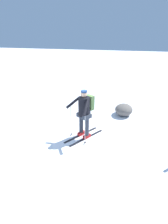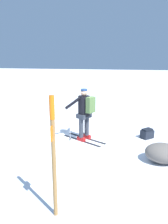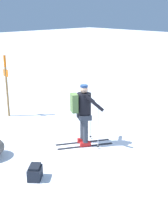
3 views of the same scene
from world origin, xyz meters
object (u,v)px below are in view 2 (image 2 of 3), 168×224
object	(u,v)px
skier	(84,111)
rock_boulder	(163,153)
dropped_backpack	(147,134)
trail_marker	(53,148)

from	to	relation	value
skier	rock_boulder	size ratio (longest dim) A/B	1.88
dropped_backpack	trail_marker	distance (m)	4.77
skier	trail_marker	bearing A→B (deg)	93.23
skier	trail_marker	xyz separation A→B (m)	(-0.21, 3.64, 0.26)
skier	dropped_backpack	world-z (taller)	skier
skier	rock_boulder	bearing A→B (deg)	154.18
rock_boulder	trail_marker	bearing A→B (deg)	49.31
trail_marker	rock_boulder	distance (m)	3.46
dropped_backpack	trail_marker	size ratio (longest dim) A/B	0.23
skier	trail_marker	distance (m)	3.66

